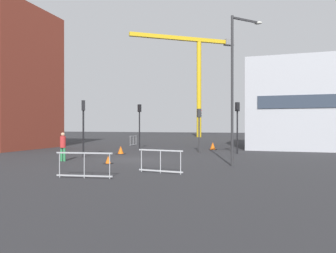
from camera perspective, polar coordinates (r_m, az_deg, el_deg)
ground at (r=20.46m, az=-6.12°, el=-5.99°), size 160.00×160.00×0.00m
office_block at (r=33.83m, az=25.69°, el=3.40°), size 13.26×10.55×8.22m
construction_crane at (r=60.65m, az=5.04°, el=10.73°), size 17.52×12.47×19.04m
streetlamp_tall at (r=17.58m, az=12.23°, el=8.63°), size 1.60×1.50×8.12m
traffic_light_verge at (r=25.55m, az=5.70°, el=0.66°), size 0.38×0.36×3.56m
traffic_light_island at (r=22.43m, az=-15.14°, el=1.32°), size 0.35×0.39×3.94m
traffic_light_median at (r=25.03m, az=12.51°, el=1.31°), size 0.37×0.37×4.01m
traffic_light_corner at (r=29.20m, az=-5.22°, el=1.32°), size 0.39×0.35×4.16m
pedestrian_walking at (r=20.33m, az=-18.57°, el=-3.12°), size 0.34×0.34×1.77m
safety_barrier_right_run at (r=14.51m, az=-1.38°, el=-6.28°), size 2.22×0.31×1.08m
safety_barrier_front at (r=13.58m, az=-14.99°, el=-6.72°), size 2.44×0.42×1.08m
safety_barrier_rear at (r=34.77m, az=-6.35°, el=-2.52°), size 0.08×1.81×1.08m
traffic_cone_striped at (r=24.45m, az=-8.60°, el=-4.30°), size 0.61×0.61×0.62m
traffic_cone_on_verge at (r=28.74m, az=8.14°, el=-3.57°), size 0.68×0.68×0.68m
traffic_cone_by_barrier at (r=18.40m, az=-10.82°, el=-6.03°), size 0.45×0.45×0.45m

